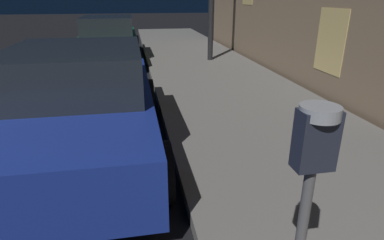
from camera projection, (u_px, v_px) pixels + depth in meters
The scene contains 4 objects.
sidewalk at pixel (363, 218), 3.01m from camera, with size 3.20×36.00×0.15m, color slate.
parking_meter at pixel (311, 172), 1.57m from camera, with size 0.19×0.19×1.41m.
car_blue at pixel (80, 103), 4.21m from camera, with size 2.07×4.23×1.43m.
car_green at pixel (109, 40), 10.29m from camera, with size 1.98×4.51×1.43m.
Camera 1 is at (3.57, -2.14, 2.03)m, focal length 29.97 mm.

